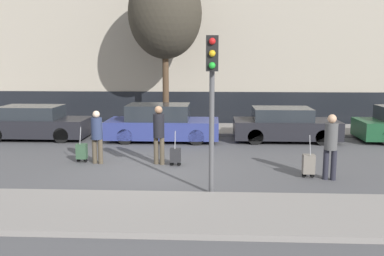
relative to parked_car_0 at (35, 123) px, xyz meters
The scene contains 14 objects.
ground_plane 7.13m from the parked_car_0, 40.16° to the right, with size 80.00×80.00×0.00m, color #4C4C4F.
sidewalk_near 9.96m from the parked_car_0, 56.91° to the right, with size 28.00×2.50×0.12m.
sidewalk_far 5.97m from the parked_car_0, 24.00° to the left, with size 28.00×3.00×0.12m.
parked_car_0 is the anchor object (origin of this frame).
parked_car_1 5.19m from the parked_car_0, ahead, with size 4.40×1.89×1.45m.
parked_car_2 10.07m from the parked_car_0, ahead, with size 4.09×1.85×1.33m.
pedestrian_left 5.41m from the parked_car_0, 47.66° to the right, with size 0.35×0.34×1.66m.
trolley_left 4.97m from the parked_car_0, 51.34° to the right, with size 0.34×0.29×1.13m.
pedestrian_center 6.86m from the parked_car_0, 35.67° to the right, with size 0.34×0.34×1.82m.
trolley_center 7.39m from the parked_car_0, 34.42° to the right, with size 0.34×0.29×1.08m.
pedestrian_right 11.74m from the parked_car_0, 27.81° to the right, with size 0.34×0.34×1.78m.
trolley_right 11.19m from the parked_car_0, 28.33° to the right, with size 0.34×0.29×1.19m.
traffic_light 10.20m from the parked_car_0, 43.98° to the right, with size 0.28×0.47×3.75m.
bare_tree_near_crossing 7.21m from the parked_car_0, 24.77° to the left, with size 3.24×3.24×7.06m.
Camera 1 is at (1.79, -12.26, 3.23)m, focal length 40.00 mm.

